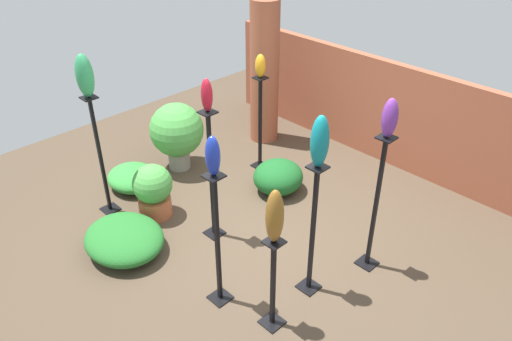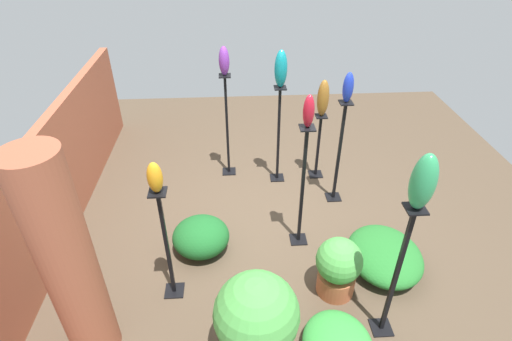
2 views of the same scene
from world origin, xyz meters
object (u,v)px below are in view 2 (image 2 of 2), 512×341
at_px(pedestal_amber, 168,250).
at_px(art_vase_cobalt, 348,87).
at_px(pedestal_jade, 395,280).
at_px(art_vase_violet, 224,61).
at_px(pedestal_cobalt, 339,157).
at_px(art_vase_bronze, 323,98).
at_px(art_vase_jade, 423,182).
at_px(pedestal_teal, 278,139).
at_px(pedestal_violet, 227,131).
at_px(brick_pillar, 69,265).
at_px(art_vase_ruby, 309,111).
at_px(pedestal_bronze, 318,149).
at_px(pedestal_ruby, 302,193).
at_px(art_vase_teal, 281,69).
at_px(potted_plant_front_left, 338,266).
at_px(potted_plant_mid_right, 256,316).
at_px(art_vase_amber, 155,177).

height_order(pedestal_amber, art_vase_cobalt, art_vase_cobalt).
bearing_deg(pedestal_jade, art_vase_violet, 27.52).
bearing_deg(pedestal_cobalt, art_vase_bronze, 13.98).
xyz_separation_m(pedestal_amber, art_vase_violet, (2.24, -0.60, 1.13)).
bearing_deg(art_vase_jade, pedestal_teal, 16.03).
height_order(pedestal_violet, pedestal_amber, pedestal_violet).
distance_m(brick_pillar, art_vase_ruby, 2.53).
relative_size(pedestal_bronze, art_vase_cobalt, 2.66).
bearing_deg(pedestal_ruby, art_vase_teal, 5.25).
height_order(pedestal_bronze, art_vase_violet, art_vase_violet).
bearing_deg(art_vase_bronze, pedestal_violet, 83.16).
distance_m(pedestal_ruby, potted_plant_front_left, 0.90).
height_order(pedestal_jade, art_vase_jade, art_vase_jade).
bearing_deg(pedestal_teal, potted_plant_front_left, -169.41).
height_order(brick_pillar, art_vase_jade, brick_pillar).
bearing_deg(pedestal_jade, pedestal_bronze, 3.26).
xyz_separation_m(pedestal_teal, art_vase_cobalt, (-0.52, -0.74, 0.97)).
height_order(pedestal_violet, pedestal_ruby, pedestal_ruby).
distance_m(pedestal_ruby, potted_plant_mid_right, 1.59).
bearing_deg(pedestal_cobalt, potted_plant_front_left, 167.81).
relative_size(brick_pillar, pedestal_violet, 1.37).
height_order(pedestal_violet, potted_plant_mid_right, pedestal_violet).
relative_size(pedestal_jade, art_vase_violet, 3.93).
xyz_separation_m(pedestal_amber, art_vase_cobalt, (1.50, -2.05, 1.03)).
relative_size(pedestal_amber, art_vase_teal, 2.72).
xyz_separation_m(pedestal_ruby, art_vase_jade, (-1.27, -0.62, 1.03)).
bearing_deg(brick_pillar, pedestal_bronze, -44.10).
xyz_separation_m(pedestal_jade, pedestal_bronze, (2.65, 0.15, -0.25)).
bearing_deg(pedestal_cobalt, brick_pillar, 127.37).
height_order(brick_pillar, art_vase_teal, brick_pillar).
height_order(art_vase_ruby, art_vase_amber, art_vase_ruby).
relative_size(art_vase_cobalt, art_vase_bronze, 0.72).
height_order(pedestal_ruby, pedestal_cobalt, pedestal_ruby).
distance_m(pedestal_amber, art_vase_teal, 2.64).
relative_size(brick_pillar, art_vase_teal, 4.32).
distance_m(art_vase_teal, art_vase_amber, 2.42).
bearing_deg(art_vase_ruby, potted_plant_mid_right, 157.40).
relative_size(pedestal_bronze, pedestal_amber, 0.75).
xyz_separation_m(pedestal_bronze, pedestal_amber, (-2.08, 1.91, 0.16)).
relative_size(pedestal_ruby, art_vase_bronze, 3.01).
bearing_deg(art_vase_teal, pedestal_bronze, -84.61).
relative_size(art_vase_cobalt, art_vase_teal, 0.76).
distance_m(pedestal_violet, pedestal_bronze, 1.35).
bearing_deg(potted_plant_front_left, art_vase_ruby, 19.23).
relative_size(art_vase_ruby, art_vase_cobalt, 0.94).
distance_m(pedestal_violet, art_vase_teal, 1.23).
xyz_separation_m(pedestal_amber, art_vase_jade, (-0.57, -2.06, 1.15)).
relative_size(pedestal_cobalt, art_vase_bronze, 2.80).
height_order(brick_pillar, pedestal_cobalt, brick_pillar).
height_order(pedestal_violet, pedestal_teal, pedestal_violet).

